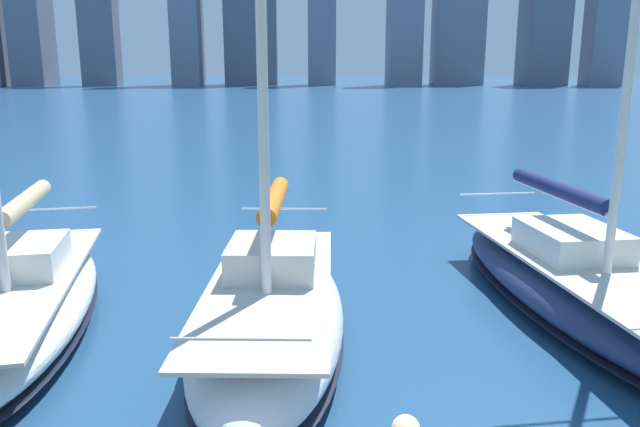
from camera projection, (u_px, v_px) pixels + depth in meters
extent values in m
cube|color=slate|center=(607.00, 11.00, 153.40)|extent=(8.38, 7.02, 36.25)
cube|color=slate|center=(459.00, 13.00, 159.50)|extent=(12.63, 7.22, 36.22)
cube|color=slate|center=(97.00, 4.00, 150.95)|extent=(8.48, 6.37, 38.74)
cube|color=slate|center=(30.00, 25.00, 150.20)|extent=(7.78, 10.72, 29.03)
ellipsoid|color=navy|center=(583.00, 290.00, 12.02)|extent=(3.44, 9.46, 1.00)
ellipsoid|color=black|center=(581.00, 303.00, 12.09)|extent=(3.45, 9.51, 0.10)
cube|color=beige|center=(585.00, 263.00, 11.90)|extent=(2.86, 8.31, 0.06)
cube|color=silver|center=(571.00, 240.00, 12.37)|extent=(1.76, 2.17, 0.55)
cylinder|color=silver|center=(633.00, 30.00, 10.25)|extent=(0.16, 0.16, 8.43)
cylinder|color=silver|center=(557.00, 195.00, 12.86)|extent=(0.45, 3.89, 0.12)
cylinder|color=navy|center=(558.00, 189.00, 12.83)|extent=(0.63, 3.60, 0.32)
cylinder|color=silver|center=(498.00, 194.00, 15.80)|extent=(1.98, 0.21, 0.04)
ellipsoid|color=white|center=(271.00, 318.00, 10.41)|extent=(2.90, 7.33, 1.19)
ellipsoid|color=black|center=(271.00, 336.00, 10.48)|extent=(2.91, 7.37, 0.10)
cube|color=beige|center=(270.00, 283.00, 10.27)|extent=(2.41, 6.44, 0.06)
cube|color=silver|center=(272.00, 258.00, 10.61)|extent=(1.56, 1.67, 0.55)
cylinder|color=silver|center=(274.00, 206.00, 10.96)|extent=(0.32, 3.02, 0.12)
cylinder|color=orange|center=(274.00, 200.00, 10.93)|extent=(0.50, 2.79, 0.32)
cylinder|color=silver|center=(241.00, 339.00, 6.93)|extent=(1.58, 0.15, 0.04)
cylinder|color=silver|center=(284.00, 209.00, 13.29)|extent=(1.82, 0.16, 0.04)
ellipsoid|color=white|center=(20.00, 309.00, 11.07)|extent=(3.45, 8.04, 0.99)
ellipsoid|color=black|center=(21.00, 323.00, 11.13)|extent=(3.47, 8.08, 0.10)
cube|color=beige|center=(16.00, 281.00, 10.95)|extent=(2.90, 7.05, 0.06)
cube|color=silver|center=(21.00, 257.00, 11.32)|extent=(1.64, 1.90, 0.55)
cylinder|color=silver|center=(25.00, 208.00, 11.70)|extent=(0.59, 3.25, 0.12)
cylinder|color=#C6B284|center=(24.00, 202.00, 11.68)|extent=(0.75, 3.02, 0.32)
cylinder|color=silver|center=(56.00, 209.00, 14.17)|extent=(1.75, 0.29, 0.04)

